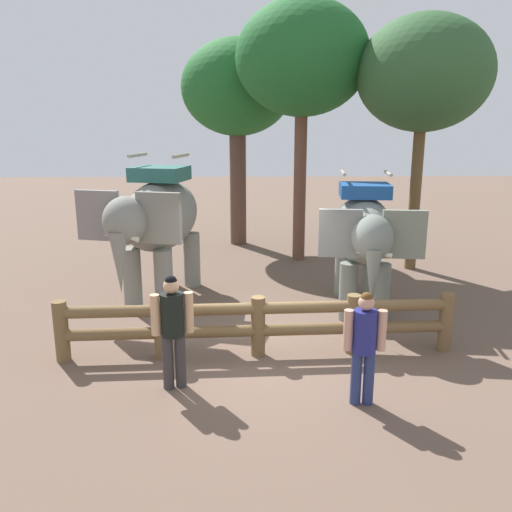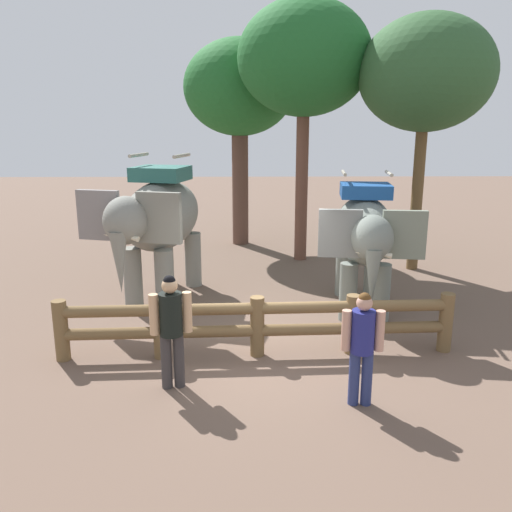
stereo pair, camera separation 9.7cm
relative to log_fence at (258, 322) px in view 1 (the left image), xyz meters
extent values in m
plane|color=brown|center=(0.00, 0.18, -0.60)|extent=(60.00, 60.00, 0.00)
cylinder|color=brown|center=(-3.28, -0.14, -0.08)|extent=(0.24, 0.24, 1.05)
cylinder|color=brown|center=(-1.64, -0.07, -0.08)|extent=(0.24, 0.24, 1.05)
cylinder|color=brown|center=(0.00, 0.00, -0.08)|extent=(0.24, 0.24, 1.05)
cylinder|color=brown|center=(1.64, 0.07, -0.08)|extent=(0.24, 0.24, 1.05)
cylinder|color=brown|center=(3.28, 0.14, -0.08)|extent=(0.24, 0.24, 1.05)
cylinder|color=brown|center=(0.00, 0.00, -0.15)|extent=(6.56, 0.47, 0.20)
cylinder|color=brown|center=(0.00, 0.00, 0.25)|extent=(6.56, 0.47, 0.20)
cylinder|color=gray|center=(-1.93, 2.32, 0.05)|extent=(0.39, 0.39, 1.31)
cylinder|color=gray|center=(-2.62, 2.50, 0.05)|extent=(0.39, 0.39, 1.31)
cylinder|color=gray|center=(-1.49, 4.03, 0.05)|extent=(0.39, 0.39, 1.31)
cylinder|color=gray|center=(-2.19, 4.21, 0.05)|extent=(0.39, 0.39, 1.31)
ellipsoid|color=gray|center=(-2.06, 3.26, 1.28)|extent=(2.00, 3.18, 1.53)
ellipsoid|color=gray|center=(-2.49, 1.57, 1.47)|extent=(1.05, 1.16, 0.93)
cube|color=gray|center=(-1.84, 1.54, 1.52)|extent=(0.88, 0.34, 0.98)
cube|color=gray|center=(-3.07, 1.85, 1.52)|extent=(0.88, 0.34, 0.98)
cone|color=gray|center=(-2.57, 1.24, 0.72)|extent=(0.35, 0.35, 1.20)
cone|color=beige|center=(-2.38, 1.29, 1.20)|extent=(0.41, 0.20, 0.17)
cone|color=beige|center=(-2.71, 1.38, 1.20)|extent=(0.41, 0.20, 0.17)
cube|color=#265C53|center=(-2.06, 3.26, 2.20)|extent=(1.32, 1.23, 0.31)
cylinder|color=#A59E8C|center=(-1.57, 3.14, 2.59)|extent=(0.29, 0.88, 0.08)
cylinder|color=#A59E8C|center=(-2.54, 3.39, 2.59)|extent=(0.29, 0.88, 0.08)
cylinder|color=slate|center=(2.50, 1.58, -0.01)|extent=(0.35, 0.35, 1.18)
cylinder|color=slate|center=(1.85, 1.66, -0.01)|extent=(0.35, 0.35, 1.18)
cylinder|color=slate|center=(2.68, 3.17, -0.01)|extent=(0.35, 0.35, 1.18)
cylinder|color=slate|center=(2.04, 3.24, -0.01)|extent=(0.35, 0.35, 1.18)
ellipsoid|color=slate|center=(2.27, 2.41, 1.10)|extent=(1.48, 2.78, 1.38)
ellipsoid|color=slate|center=(2.09, 0.85, 1.27)|extent=(0.85, 0.97, 0.84)
cube|color=slate|center=(2.67, 0.89, 1.32)|extent=(0.80, 0.21, 0.89)
cube|color=slate|center=(1.53, 1.02, 1.32)|extent=(0.80, 0.21, 0.89)
cone|color=slate|center=(2.05, 0.54, 0.59)|extent=(0.32, 0.32, 1.08)
cone|color=beige|center=(2.22, 0.61, 1.02)|extent=(0.37, 0.14, 0.15)
cone|color=beige|center=(1.91, 0.65, 1.02)|extent=(0.37, 0.14, 0.15)
cube|color=#1A498D|center=(2.27, 2.41, 1.92)|extent=(1.10, 1.00, 0.28)
cylinder|color=#A59E8C|center=(2.72, 2.36, 2.28)|extent=(0.16, 0.80, 0.07)
cylinder|color=#A59E8C|center=(1.82, 2.46, 2.28)|extent=(0.16, 0.80, 0.07)
cylinder|color=#353131|center=(-1.20, -1.09, -0.18)|extent=(0.16, 0.16, 0.84)
cylinder|color=#353131|center=(-1.38, -1.12, -0.18)|extent=(0.16, 0.16, 0.84)
cylinder|color=black|center=(-1.29, -1.11, 0.56)|extent=(0.40, 0.40, 0.65)
cylinder|color=tan|center=(-1.05, -1.06, 0.58)|extent=(0.14, 0.14, 0.61)
cylinder|color=tan|center=(-1.53, -1.16, 0.58)|extent=(0.14, 0.14, 0.61)
sphere|color=tan|center=(-1.29, -1.11, 1.00)|extent=(0.23, 0.23, 0.23)
sphere|color=black|center=(-1.29, -1.11, 1.07)|extent=(0.18, 0.18, 0.18)
cylinder|color=navy|center=(1.52, -1.66, -0.21)|extent=(0.15, 0.15, 0.80)
cylinder|color=navy|center=(1.34, -1.65, -0.21)|extent=(0.15, 0.15, 0.80)
cylinder|color=navy|center=(1.43, -1.65, 0.50)|extent=(0.34, 0.34, 0.61)
cylinder|color=tan|center=(1.66, -1.67, 0.52)|extent=(0.13, 0.13, 0.58)
cylinder|color=tan|center=(1.20, -1.64, 0.52)|extent=(0.13, 0.13, 0.58)
sphere|color=tan|center=(1.43, -1.65, 0.92)|extent=(0.22, 0.22, 0.22)
sphere|color=#593819|center=(1.43, -1.65, 0.98)|extent=(0.17, 0.17, 0.17)
cylinder|color=brown|center=(-0.40, 8.62, 1.38)|extent=(0.52, 0.52, 3.97)
ellipsoid|color=#1E5E26|center=(-0.40, 8.62, 4.31)|extent=(3.44, 3.44, 2.93)
cylinder|color=brown|center=(4.32, 5.46, 1.47)|extent=(0.30, 0.30, 4.14)
ellipsoid|color=#2D562D|center=(4.32, 5.46, 4.47)|extent=(3.38, 3.38, 2.87)
cylinder|color=brown|center=(1.37, 6.54, 1.67)|extent=(0.35, 0.35, 4.56)
ellipsoid|color=#1E5D26|center=(1.37, 6.54, 4.94)|extent=(3.60, 3.60, 3.06)
camera|label=1|loc=(-0.25, -8.43, 3.31)|focal=37.17mm
camera|label=2|loc=(-0.15, -8.43, 3.31)|focal=37.17mm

